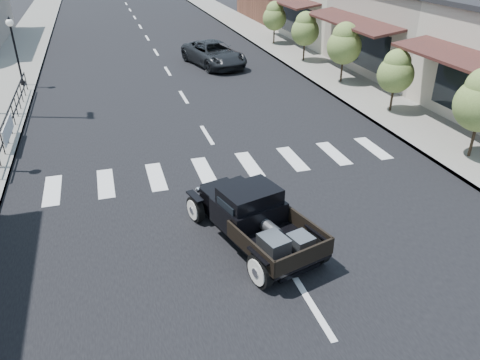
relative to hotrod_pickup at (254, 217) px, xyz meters
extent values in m
plane|color=black|center=(0.46, 0.31, -0.75)|extent=(120.00, 120.00, 0.00)
cube|color=black|center=(0.46, 15.31, -0.74)|extent=(14.00, 80.00, 0.02)
cube|color=gray|center=(-8.04, 15.31, -0.67)|extent=(3.00, 80.00, 0.15)
cube|color=gray|center=(8.96, 15.31, -0.67)|extent=(3.00, 80.00, 0.15)
cube|color=gray|center=(15.46, 13.31, 1.50)|extent=(10.00, 9.00, 4.50)
cube|color=beige|center=(15.46, 22.31, 1.50)|extent=(10.00, 9.00, 4.50)
imported|color=black|center=(3.33, 17.80, -0.05)|extent=(3.42, 5.42, 1.40)
camera|label=1|loc=(-3.18, -9.43, 6.33)|focal=35.00mm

